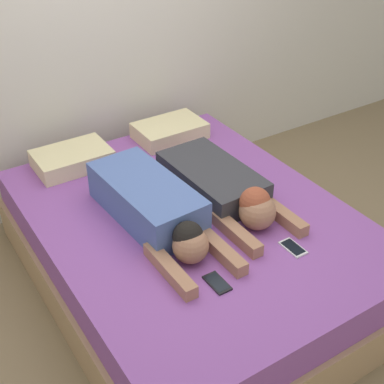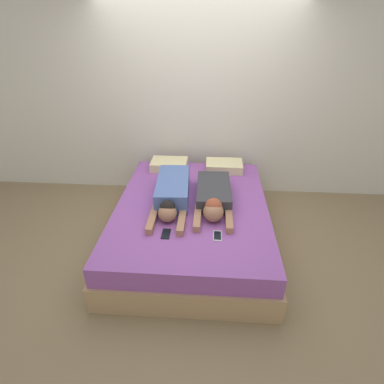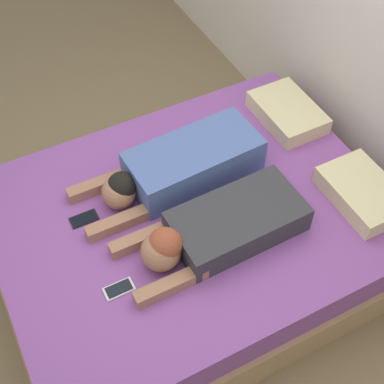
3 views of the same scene
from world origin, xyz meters
The scene contains 8 objects.
ground_plane centered at (0.00, 0.00, 0.00)m, with size 12.00×12.00×0.00m, color #7F6B4C.
bed centered at (0.00, 0.00, 0.24)m, with size 1.71×2.19×0.50m.
pillow_head_left centered at (-0.37, 0.87, 0.55)m, with size 0.48×0.32×0.11m.
pillow_head_right centered at (0.37, 0.87, 0.55)m, with size 0.48×0.32×0.11m.
person_left centered at (-0.22, 0.03, 0.60)m, with size 0.39×1.10×0.22m.
person_right centered at (0.23, 0.01, 0.58)m, with size 0.39×1.01×0.24m.
cell_phone_left centered at (-0.21, -0.55, 0.50)m, with size 0.08×0.15×0.01m.
cell_phone_right centered at (0.28, -0.55, 0.50)m, with size 0.08×0.15×0.01m.
Camera 3 is at (1.61, -0.84, 2.83)m, focal length 50.00 mm.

